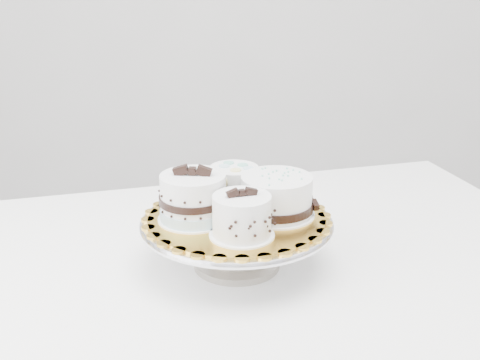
{
  "coord_description": "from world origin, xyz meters",
  "views": [
    {
      "loc": [
        -0.08,
        -0.95,
        1.26
      ],
      "look_at": [
        -0.03,
        -0.01,
        0.91
      ],
      "focal_mm": 45.0,
      "sensor_mm": 36.0,
      "label": 1
    }
  ],
  "objects": [
    {
      "name": "table",
      "position": [
        -0.01,
        0.01,
        0.68
      ],
      "size": [
        1.39,
        1.07,
        0.75
      ],
      "rotation": [
        0.0,
        0.0,
        0.21
      ],
      "color": "white",
      "rests_on": "floor"
    },
    {
      "name": "cake_ribbon",
      "position": [
        0.04,
        -0.0,
        0.88
      ],
      "size": [
        0.15,
        0.14,
        0.07
      ],
      "rotation": [
        0.0,
        0.0,
        0.2
      ],
      "color": "white",
      "rests_on": "cake_board"
    },
    {
      "name": "cake_swirl",
      "position": [
        -0.03,
        -0.09,
        0.88
      ],
      "size": [
        0.11,
        0.11,
        0.08
      ],
      "rotation": [
        0.0,
        0.0,
        0.23
      ],
      "color": "white",
      "rests_on": "cake_board"
    },
    {
      "name": "cake_board",
      "position": [
        -0.03,
        -0.01,
        0.84
      ],
      "size": [
        0.39,
        0.39,
        0.0
      ],
      "primitive_type": "cylinder",
      "rotation": [
        0.0,
        0.0,
        -0.37
      ],
      "color": "#C48429",
      "rests_on": "cake_stand"
    },
    {
      "name": "cake_stand",
      "position": [
        -0.03,
        -0.01,
        0.81
      ],
      "size": [
        0.33,
        0.33,
        0.09
      ],
      "color": "gray",
      "rests_on": "table"
    },
    {
      "name": "cake_banded",
      "position": [
        -0.11,
        -0.02,
        0.88
      ],
      "size": [
        0.13,
        0.13,
        0.1
      ],
      "rotation": [
        0.0,
        0.0,
        -0.15
      ],
      "color": "white",
      "rests_on": "cake_board"
    },
    {
      "name": "cake_dots",
      "position": [
        -0.03,
        0.06,
        0.88
      ],
      "size": [
        0.11,
        0.11,
        0.07
      ],
      "rotation": [
        0.0,
        0.0,
        0.19
      ],
      "color": "white",
      "rests_on": "cake_board"
    }
  ]
}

